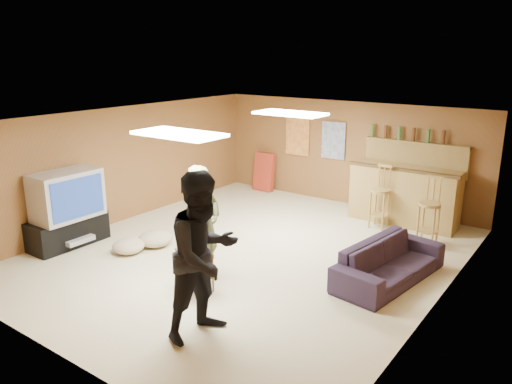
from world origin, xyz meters
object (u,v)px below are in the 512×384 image
Objects in this scene: sofa at (390,262)px; tray_table at (194,272)px; bar_counter at (404,195)px; tv_body at (67,195)px; person_olive at (203,225)px; person_black at (204,255)px.

sofa is 3.27× the size of tray_table.
sofa is (0.74, -2.57, -0.26)m from bar_counter.
tv_body is 2.92m from tray_table.
person_olive reaches higher than tv_body.
bar_counter is 1.17× the size of person_olive.
person_olive is 0.87× the size of sofa.
bar_counter is 3.33× the size of tray_table.
person_olive is at bearing -108.48° from bar_counter.
tv_body is at bearing 87.93° from person_black.
tv_body is 1.83× the size of tray_table.
tv_body is 0.56× the size of person_black.
person_olive is at bearing 135.20° from sofa.
person_black is 3.27× the size of tray_table.
person_black is 2.95m from sofa.
person_black reaches higher than sofa.
tv_body is 0.64× the size of person_olive.
tray_table is at bearing 141.67° from sofa.
person_black reaches higher than bar_counter.
person_black is at bearing -11.01° from tv_body.
tv_body is at bearing 119.53° from sofa.
sofa is (1.22, 2.59, -0.69)m from person_black.
tray_table is at bearing -0.51° from tv_body.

